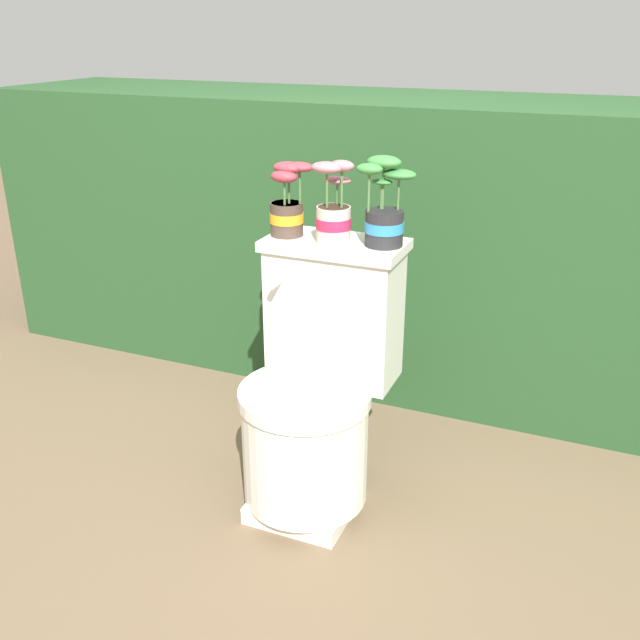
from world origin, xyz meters
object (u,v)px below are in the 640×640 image
object	(u,v)px
toilet	(317,394)
potted_plant_left	(288,204)
potted_plant_middle	(385,212)
potted_plant_midleft	(334,212)

from	to	relation	value
toilet	potted_plant_left	xyz separation A→B (m)	(-0.15, 0.13, 0.53)
toilet	potted_plant_left	bearing A→B (deg)	138.25
potted_plant_left	potted_plant_middle	xyz separation A→B (m)	(0.29, 0.02, 0.00)
potted_plant_left	potted_plant_midleft	size ratio (longest dim) A/B	0.92
potted_plant_midleft	potted_plant_middle	distance (m)	0.14
toilet	potted_plant_left	distance (m)	0.56
potted_plant_left	potted_plant_midleft	bearing A→B (deg)	-5.11
potted_plant_middle	potted_plant_midleft	bearing A→B (deg)	-167.81
toilet	potted_plant_middle	xyz separation A→B (m)	(0.14, 0.15, 0.53)
potted_plant_midleft	potted_plant_middle	xyz separation A→B (m)	(0.14, 0.03, 0.01)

